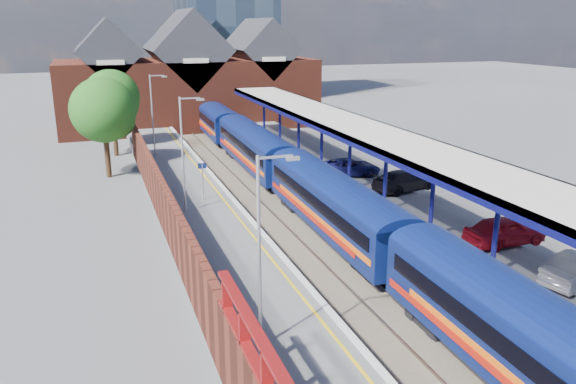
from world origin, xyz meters
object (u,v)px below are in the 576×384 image
lamp_post_b (263,242)px  parked_car_blue (349,167)px  train (288,169)px  lamp_post_c (185,148)px  parked_car_dark (404,181)px  lamp_post_d (154,110)px  parked_car_red (505,231)px  platform_sign (202,175)px

lamp_post_b → parked_car_blue: size_ratio=1.49×
train → lamp_post_b: bearing=-111.6°
lamp_post_c → parked_car_dark: bearing=-1.6°
lamp_post_b → lamp_post_d: bearing=90.0°
lamp_post_d → parked_car_blue: lamp_post_d is taller
parked_car_red → parked_car_dark: size_ratio=0.91×
lamp_post_c → lamp_post_d: same height
parked_car_blue → parked_car_dark: bearing=-149.6°
parked_car_red → parked_car_dark: 10.43m
parked_car_dark → train: bearing=45.3°
parked_car_dark → parked_car_blue: (-1.83, 4.90, -0.05)m
platform_sign → parked_car_blue: platform_sign is taller
parked_car_dark → parked_car_blue: 5.23m
lamp_post_c → platform_sign: 3.34m
train → parked_car_dark: (7.01, -4.25, -0.42)m
lamp_post_d → parked_car_dark: (14.86, -16.42, -3.29)m
lamp_post_d → parked_car_red: bearing=-61.4°
train → parked_car_dark: bearing=-31.3°
parked_car_red → parked_car_dark: bearing=-2.9°
parked_car_red → platform_sign: bearing=44.2°
lamp_post_c → parked_car_dark: 15.23m
lamp_post_b → lamp_post_d: 32.00m
platform_sign → parked_car_blue: 11.98m
lamp_post_b → parked_car_red: size_ratio=1.58×
parked_car_dark → lamp_post_b: bearing=122.9°
platform_sign → parked_car_red: platform_sign is taller
train → parked_car_dark: 8.21m
lamp_post_b → lamp_post_c: (0.00, 16.00, 0.00)m
platform_sign → parked_car_red: size_ratio=0.57×
parked_car_blue → lamp_post_c: bearing=118.9°
parked_car_red → lamp_post_d: bearing=26.9°
platform_sign → parked_car_blue: bearing=12.0°
lamp_post_c → lamp_post_d: size_ratio=1.00×
parked_car_red → parked_car_blue: size_ratio=0.94×
platform_sign → lamp_post_d: bearing=95.6°
train → platform_sign: size_ratio=26.38×
lamp_post_b → train: bearing=68.4°
lamp_post_b → platform_sign: lamp_post_b is taller
lamp_post_c → platform_sign: size_ratio=2.80×
parked_car_dark → parked_car_blue: size_ratio=1.03×
platform_sign → parked_car_dark: (13.50, -2.42, -0.99)m
train → parked_car_dark: train is taller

